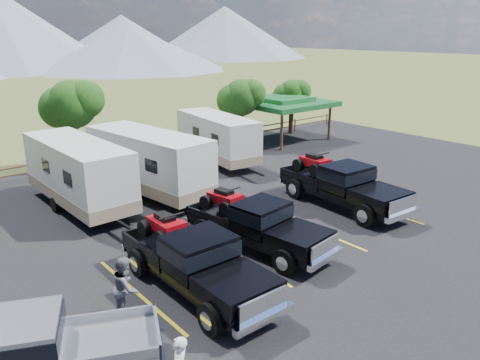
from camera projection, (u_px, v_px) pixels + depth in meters
ground at (362, 283)px, 15.30m from camera, size 320.00×320.00×0.00m
asphalt_lot at (296, 251)px, 17.49m from camera, size 44.00×34.00×0.04m
stall_lines at (277, 242)px, 18.22m from camera, size 12.12×5.50×0.01m
tree_ne_a at (241, 98)px, 32.17m from camera, size 3.11×2.92×4.76m
tree_ne_b at (292, 94)px, 36.66m from camera, size 2.77×2.59×4.27m
tree_north at (72, 105)px, 26.84m from camera, size 3.46×3.24×5.25m
rail_fence at (142, 150)px, 29.90m from camera, size 36.12×0.12×1.00m
pavilion at (283, 103)px, 34.82m from camera, size 6.20×6.20×3.22m
rig_left at (195, 260)px, 14.58m from camera, size 2.30×6.44×2.15m
rig_center at (256, 223)px, 17.51m from camera, size 2.79×6.33×2.05m
rig_right at (341, 184)px, 21.68m from camera, size 2.72×6.85×2.24m
trailer_left at (78, 174)px, 21.23m from camera, size 2.49×9.01×3.13m
trailer_center at (149, 163)px, 22.88m from camera, size 3.29×9.21×3.18m
trailer_right at (217, 138)px, 28.75m from camera, size 3.06×8.51×2.94m
pickup_silver at (36, 350)px, 10.65m from camera, size 6.03×4.10×1.74m
person_b at (126, 288)px, 13.14m from camera, size 1.12×1.17×1.90m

